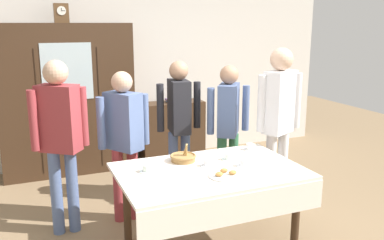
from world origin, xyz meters
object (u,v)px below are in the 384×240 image
object	(u,v)px
tea_cup_back_edge	(229,157)
person_behind_table_right	(124,133)
person_behind_table_left	(228,120)
mantel_clock	(61,13)
tea_cup_center	(147,169)
dining_table	(211,182)
spoon_near_right	(174,193)
tea_cup_near_right	(250,147)
bookshelf_low	(172,130)
pastry_plate	(225,175)
wall_cabinet	(67,100)
spoon_far_right	(194,173)
spoon_back_edge	(209,184)
bread_basket	(183,157)
book_stack	(172,100)
tea_cup_front_edge	(244,163)
tea_cup_mid_right	(208,163)
person_by_cabinet	(60,131)
person_beside_shelf	(279,113)
person_near_right_end	(179,117)

from	to	relation	value
tea_cup_back_edge	person_behind_table_right	xyz separation A→B (m)	(-0.81, 0.70, 0.14)
person_behind_table_right	person_behind_table_left	bearing A→B (deg)	4.31
mantel_clock	tea_cup_center	bearing A→B (deg)	-80.92
dining_table	tea_cup_center	distance (m)	0.56
spoon_near_right	tea_cup_near_right	bearing A→B (deg)	33.76
bookshelf_low	tea_cup_center	distance (m)	2.72
pastry_plate	tea_cup_near_right	bearing A→B (deg)	44.73
person_behind_table_left	wall_cabinet	bearing A→B (deg)	134.52
tea_cup_center	spoon_far_right	size ratio (longest dim) A/B	1.09
tea_cup_center	spoon_back_edge	size ratio (longest dim) A/B	1.09
tea_cup_back_edge	pastry_plate	size ratio (longest dim) A/B	0.46
bread_basket	spoon_near_right	distance (m)	0.73
book_stack	wall_cabinet	bearing A→B (deg)	-178.05
person_behind_table_left	tea_cup_front_edge	bearing A→B (deg)	-109.74
book_stack	bread_basket	xyz separation A→B (m)	(-0.72, -2.32, -0.08)
wall_cabinet	tea_cup_back_edge	bearing A→B (deg)	-63.94
pastry_plate	person_behind_table_left	bearing A→B (deg)	61.73
tea_cup_near_right	spoon_back_edge	bearing A→B (deg)	-138.72
mantel_clock	tea_cup_front_edge	distance (m)	3.16
wall_cabinet	bookshelf_low	world-z (taller)	wall_cabinet
tea_cup_back_edge	book_stack	bearing A→B (deg)	82.58
tea_cup_near_right	tea_cup_mid_right	xyz separation A→B (m)	(-0.59, -0.27, 0.00)
book_stack	person_behind_table_right	xyz separation A→B (m)	(-1.13, -1.74, 0.05)
mantel_clock	spoon_far_right	bearing A→B (deg)	-74.17
tea_cup_back_edge	person_by_cabinet	world-z (taller)	person_by_cabinet
bread_basket	person_beside_shelf	world-z (taller)	person_beside_shelf
dining_table	bookshelf_low	distance (m)	2.71
bookshelf_low	person_behind_table_left	size ratio (longest dim) A/B	0.62
person_by_cabinet	person_near_right_end	distance (m)	1.37
mantel_clock	spoon_near_right	distance (m)	3.24
bookshelf_low	spoon_far_right	distance (m)	2.78
bookshelf_low	person_behind_table_right	world-z (taller)	person_behind_table_right
wall_cabinet	tea_cup_near_right	bearing A→B (deg)	-55.60
dining_table	pastry_plate	size ratio (longest dim) A/B	5.65
bookshelf_low	spoon_near_right	distance (m)	3.16
spoon_near_right	person_behind_table_left	bearing A→B (deg)	49.32
tea_cup_mid_right	spoon_near_right	bearing A→B (deg)	-137.34
tea_cup_front_edge	spoon_far_right	xyz separation A→B (m)	(-0.48, 0.00, -0.02)
tea_cup_center	person_beside_shelf	size ratio (longest dim) A/B	0.07
tea_cup_near_right	bookshelf_low	bearing A→B (deg)	90.52
dining_table	tea_cup_near_right	distance (m)	0.73
tea_cup_front_edge	person_by_cabinet	distance (m)	1.72
spoon_back_edge	tea_cup_back_edge	bearing A→B (deg)	48.76
spoon_back_edge	person_near_right_end	size ratio (longest dim) A/B	0.07
spoon_back_edge	mantel_clock	bearing A→B (deg)	104.81
spoon_far_right	person_beside_shelf	world-z (taller)	person_beside_shelf
spoon_back_edge	person_behind_table_left	bearing A→B (deg)	57.13
dining_table	tea_cup_front_edge	bearing A→B (deg)	-2.35
tea_cup_back_edge	person_behind_table_left	bearing A→B (deg)	63.04
wall_cabinet	bread_basket	world-z (taller)	wall_cabinet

